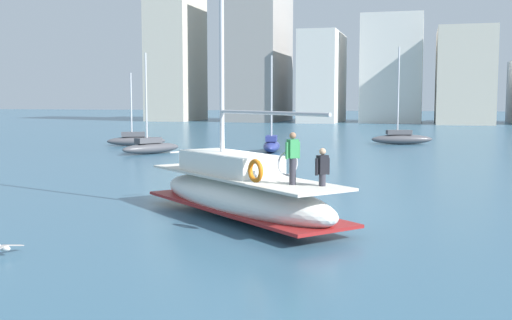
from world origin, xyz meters
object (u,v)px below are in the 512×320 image
Objects in this scene: moored_sloop_far at (401,138)px; seagull at (4,248)px; main_sailboat at (239,191)px; moored_cutter_right at (272,145)px; moored_cutter_left at (151,146)px; moored_sloop_near at (136,140)px.

moored_sloop_far is 44.48m from seagull.
moored_sloop_far is (4.14, 37.13, -0.32)m from main_sailboat.
moored_sloop_far is at bearing 83.65° from main_sailboat.
moored_sloop_far reaches higher than moored_cutter_right.
seagull is (9.10, -28.88, -0.34)m from moored_cutter_left.
main_sailboat is at bearing -78.75° from moored_cutter_right.
main_sailboat is 2.25× the size of moored_sloop_near.
moored_cutter_left reaches higher than moored_cutter_right.
main_sailboat is 1.91× the size of moored_cutter_left.
moored_sloop_far is at bearing 39.95° from moored_cutter_left.
moored_cutter_left reaches higher than moored_sloop_near.
main_sailboat reaches higher than moored_cutter_left.
moored_cutter_right is at bearing -131.13° from moored_sloop_far.
moored_cutter_left reaches higher than seagull.
moored_sloop_near is 0.85× the size of moored_cutter_left.
moored_sloop_far is at bearing 19.30° from moored_sloop_near.
moored_cutter_right is at bearing -12.98° from moored_sloop_near.
moored_sloop_far reaches higher than seagull.
seagull is (0.85, -32.90, -0.35)m from moored_cutter_right.
moored_sloop_near is (-18.09, 29.35, -0.39)m from main_sailboat.
main_sailboat is 37.36m from moored_sloop_far.
seagull is at bearing -72.52° from moored_cutter_left.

